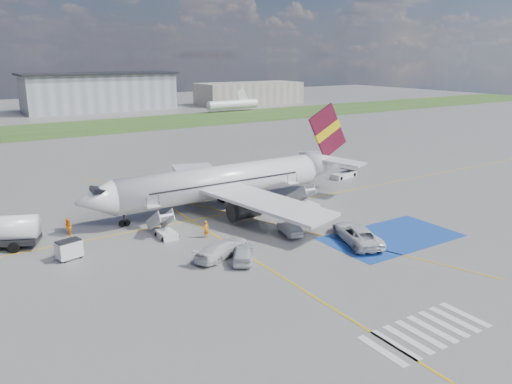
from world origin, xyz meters
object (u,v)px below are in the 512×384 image
at_px(car_silver_a, 243,253).
at_px(van_white_a, 357,231).
at_px(gpu_cart, 69,250).
at_px(van_white_b, 222,245).
at_px(car_silver_b, 290,228).
at_px(airliner, 232,180).
at_px(belt_loader, 344,175).

distance_m(car_silver_a, van_white_a, 12.26).
xyz_separation_m(gpu_cart, car_silver_a, (13.12, -9.04, -0.03)).
distance_m(gpu_cart, van_white_b, 14.00).
bearing_deg(car_silver_b, car_silver_a, 36.56).
distance_m(airliner, car_silver_b, 12.02).
relative_size(belt_loader, car_silver_a, 1.14).
relative_size(gpu_cart, van_white_b, 0.47).
bearing_deg(gpu_cart, airliner, 2.72).
distance_m(belt_loader, van_white_a, 27.44).
height_order(belt_loader, van_white_b, van_white_b).
height_order(airliner, van_white_a, airliner).
height_order(gpu_cart, belt_loader, gpu_cart).
distance_m(gpu_cart, car_silver_a, 15.93).
distance_m(airliner, belt_loader, 22.69).
height_order(car_silver_a, van_white_a, van_white_a).
bearing_deg(van_white_a, car_silver_a, 11.20).
height_order(belt_loader, car_silver_a, car_silver_a).
xyz_separation_m(belt_loader, car_silver_b, (-21.93, -15.76, 0.29)).
bearing_deg(belt_loader, airliner, 177.54).
bearing_deg(van_white_b, gpu_cart, 34.45).
xyz_separation_m(car_silver_b, van_white_b, (-8.67, -1.19, 0.34)).
distance_m(airliner, van_white_a, 17.76).
bearing_deg(car_silver_b, van_white_b, 21.10).
distance_m(car_silver_b, van_white_b, 8.76).
bearing_deg(van_white_a, car_silver_b, -30.07).
relative_size(gpu_cart, van_white_a, 0.40).
relative_size(van_white_a, van_white_b, 1.19).
bearing_deg(belt_loader, van_white_b, -163.85).
bearing_deg(airliner, van_white_a, -74.99).
bearing_deg(car_silver_b, belt_loader, -131.04).
bearing_deg(car_silver_b, van_white_a, 142.69).
bearing_deg(van_white_b, car_silver_a, 177.68).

